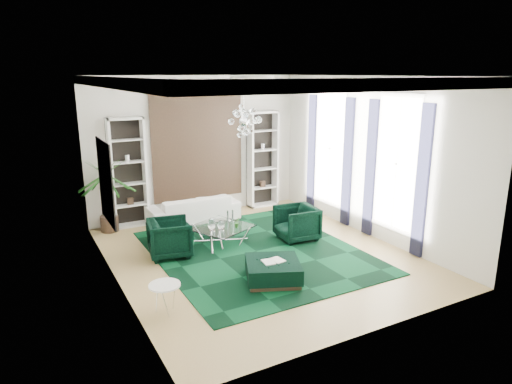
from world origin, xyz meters
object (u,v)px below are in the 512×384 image
armchair_left (170,238)px  side_table (165,299)px  palm (106,185)px  armchair_right (297,223)px  ottoman_front (273,271)px  sofa (193,209)px  coffee_table (221,235)px  ottoman_side (170,233)px

armchair_left → side_table: (-0.85, -2.31, -0.16)m
palm → armchair_right: bearing=-35.7°
ottoman_front → sofa: bearing=90.3°
coffee_table → ottoman_side: (-1.01, 0.69, -0.01)m
armchair_left → side_table: bearing=169.8°
armchair_right → ottoman_side: bearing=-110.6°
coffee_table → ottoman_front: bearing=-88.8°
sofa → ottoman_front: 4.14m
coffee_table → side_table: side_table is taller
armchair_left → coffee_table: armchair_left is taller
armchair_right → side_table: 4.24m
armchair_right → side_table: size_ratio=1.72×
armchair_left → armchair_right: (2.96, -0.46, 0.00)m
coffee_table → ottoman_side: 1.22m
armchair_right → ottoman_side: 3.01m
side_table → coffee_table: bearing=49.5°
sofa → coffee_table: size_ratio=2.00×
sofa → coffee_table: sofa is taller
sofa → ottoman_side: size_ratio=2.66×
sofa → coffee_table: bearing=88.7°
armchair_left → coffee_table: 1.29m
armchair_right → sofa: bearing=-140.7°
coffee_table → ottoman_front: size_ratio=1.20×
coffee_table → armchair_right: bearing=-20.1°
armchair_left → coffee_table: bearing=-72.8°
side_table → palm: size_ratio=0.22×
ottoman_side → armchair_right: bearing=-25.8°
ottoman_side → palm: (-1.09, 1.42, 1.00)m
ottoman_side → ottoman_front: (1.06, -2.98, 0.00)m
sofa → armchair_right: 2.97m
armchair_right → ottoman_front: armchair_right is taller
armchair_left → ottoman_side: 0.91m
armchair_right → coffee_table: 1.81m
armchair_right → ottoman_front: 2.35m
armchair_right → coffee_table: (-1.69, 0.62, -0.20)m
sofa → armchair_right: (1.66, -2.46, 0.06)m
armchair_right → ottoman_side: size_ratio=0.99×
sofa → armchair_left: armchair_left is taller
ottoman_front → ottoman_side: bearing=109.6°
sofa → ottoman_front: (0.02, -4.13, -0.15)m
ottoman_side → palm: 2.05m
sofa → armchair_left: 2.38m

